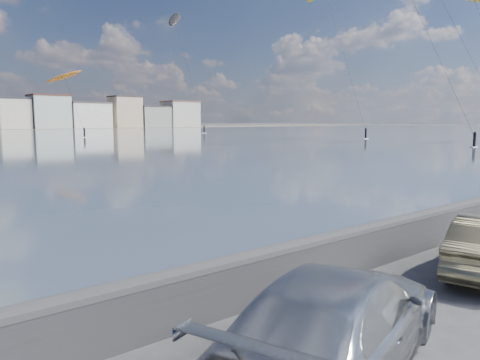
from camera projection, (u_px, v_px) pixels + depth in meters
name	position (u px, v px, depth m)	size (l,w,h in m)	color
seawall	(243.00, 278.00, 8.65)	(400.00, 0.36, 1.08)	#28282B
car_silver	(338.00, 319.00, 6.49)	(2.06, 5.07, 1.47)	#A7AAAD
kitesurfer_2	(65.00, 78.00, 94.71)	(7.21, 10.06, 13.80)	orange
kitesurfer_11	(175.00, 21.00, 125.21)	(7.85, 15.77, 33.33)	black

